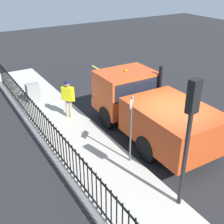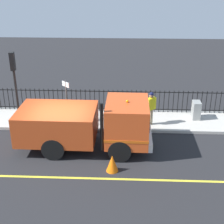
# 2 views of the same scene
# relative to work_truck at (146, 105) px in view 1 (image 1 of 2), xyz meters

# --- Properties ---
(ground_plane) EXTENTS (51.72, 51.72, 0.00)m
(ground_plane) POSITION_rel_work_truck_xyz_m (-0.11, 1.42, -1.25)
(ground_plane) COLOR #232326
(ground_plane) RESTS_ON ground
(sidewalk_slab) EXTENTS (2.51, 23.51, 0.14)m
(sidewalk_slab) POSITION_rel_work_truck_xyz_m (2.77, 1.42, -1.18)
(sidewalk_slab) COLOR #B7B2A8
(sidewalk_slab) RESTS_ON ground
(lane_marking) EXTENTS (0.12, 21.16, 0.01)m
(lane_marking) POSITION_rel_work_truck_xyz_m (-2.40, 1.42, -1.25)
(lane_marking) COLOR yellow
(lane_marking) RESTS_ON ground
(work_truck) EXTENTS (2.50, 5.85, 2.56)m
(work_truck) POSITION_rel_work_truck_xyz_m (0.00, 0.00, 0.00)
(work_truck) COLOR #D84C1E
(work_truck) RESTS_ON ground
(worker_standing) EXTENTS (0.48, 0.52, 1.73)m
(worker_standing) POSITION_rel_work_truck_xyz_m (2.20, -2.68, -0.04)
(worker_standing) COLOR yellow
(worker_standing) RESTS_ON sidewalk_slab
(iron_fence) EXTENTS (0.04, 20.02, 1.26)m
(iron_fence) POSITION_rel_work_truck_xyz_m (3.80, 1.42, -0.47)
(iron_fence) COLOR black
(iron_fence) RESTS_ON sidewalk_slab
(traffic_light_near) EXTENTS (0.32, 0.25, 3.75)m
(traffic_light_near) POSITION_rel_work_truck_xyz_m (1.69, 3.84, 1.57)
(traffic_light_near) COLOR black
(traffic_light_near) RESTS_ON sidewalk_slab
(utility_cabinet) EXTENTS (0.62, 0.39, 0.93)m
(utility_cabinet) POSITION_rel_work_truck_xyz_m (3.04, -5.12, -0.64)
(utility_cabinet) COLOR gray
(utility_cabinet) RESTS_ON sidewalk_slab
(traffic_cone) EXTENTS (0.48, 0.48, 0.69)m
(traffic_cone) POSITION_rel_work_truck_xyz_m (-1.84, -0.94, -0.90)
(traffic_cone) COLOR orange
(traffic_cone) RESTS_ON ground
(street_sign) EXTENTS (0.37, 0.38, 2.43)m
(street_sign) POSITION_rel_work_truck_xyz_m (1.74, 1.44, 0.41)
(street_sign) COLOR #4C4C4C
(street_sign) RESTS_ON sidewalk_slab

